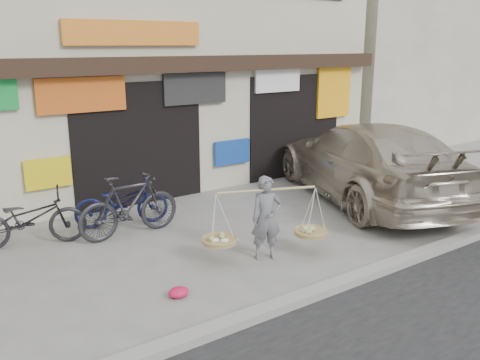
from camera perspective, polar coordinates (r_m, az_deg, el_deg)
ground at (r=8.81m, az=-1.45°, el=-8.25°), size 70.00×70.00×0.00m
kerb at (r=7.35m, az=7.37°, el=-12.83°), size 70.00×0.25×0.12m
shophouse_block at (r=13.91m, az=-16.72°, el=14.29°), size 14.00×6.32×7.00m
neighbor_east at (r=22.61m, az=18.25°, el=13.59°), size 12.00×7.00×6.40m
street_vendor at (r=8.41m, az=2.98°, el=-4.71°), size 2.04×1.13×1.41m
bike_0 at (r=9.69m, az=-22.63°, el=-4.03°), size 2.05×1.14×1.02m
bike_1 at (r=9.62m, az=-12.34°, el=-2.81°), size 1.98×0.60×1.18m
bike_2 at (r=10.24m, az=-13.15°, el=-2.44°), size 1.92×1.08×0.95m
suv at (r=12.02m, az=13.94°, el=2.10°), size 4.31×6.57×1.77m
red_bag at (r=7.43m, az=-6.91°, el=-12.40°), size 0.31×0.25×0.14m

